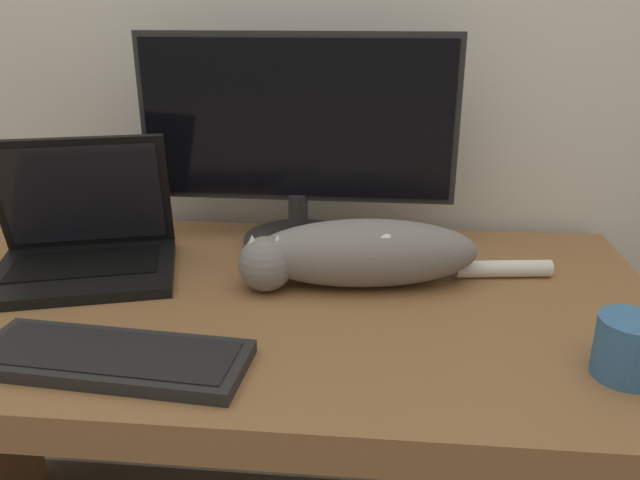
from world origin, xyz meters
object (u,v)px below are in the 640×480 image
Objects in this scene: laptop at (84,247)px; coffee_mug at (629,348)px; external_keyboard at (111,358)px; monitor at (297,140)px; cat at (358,253)px.

laptop is 0.94m from coffee_mug.
coffee_mug is at bearing 7.72° from external_keyboard.
coffee_mug is (0.51, -0.45, -0.18)m from monitor.
coffee_mug is (0.72, 0.04, 0.03)m from external_keyboard.
coffee_mug is (0.38, -0.26, -0.02)m from cat.
laptop is 0.67× the size of cat.
laptop reaches higher than coffee_mug.
external_keyboard is at bearing -145.47° from cat.
laptop is 4.22× the size of coffee_mug.
monitor is at bearing 138.94° from coffee_mug.
monitor is 6.99× the size of coffee_mug.
laptop is (-0.38, -0.17, -0.17)m from monitor.
external_keyboard is (0.18, -0.31, -0.04)m from laptop.
coffee_mug is at bearing -41.06° from monitor.
monitor is at bearing 71.48° from external_keyboard.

